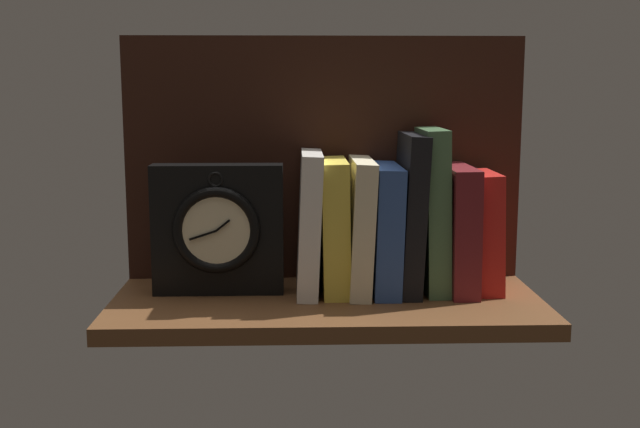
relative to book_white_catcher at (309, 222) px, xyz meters
The scene contains 11 objects.
ground_plane 13.45cm from the book_white_catcher, 61.32° to the right, with size 65.96×28.83×2.50cm, color brown.
back_panel 13.09cm from the book_white_catcher, 73.80° to the left, with size 65.96×1.20×40.33cm, color black.
book_white_catcher is the anchor object (origin of this frame).
book_yellow_seinlanguage 4.01cm from the book_white_catcher, ahead, with size 4.12×14.78×20.87cm, color gold.
book_cream_twain 8.00cm from the book_white_catcher, ahead, with size 3.30×16.85×20.93cm, color beige.
book_blue_modern 12.02cm from the book_white_catcher, ahead, with size 4.10×16.18×20.01cm, color #2D4C8E.
book_black_skeptic 15.95cm from the book_white_catcher, ahead, with size 3.12×15.45×24.91cm, color black.
book_green_romantic 19.58cm from the book_white_catcher, ahead, with size 3.50×13.47×25.71cm, color #476B44.
book_maroon_dawkins 23.65cm from the book_white_catcher, ahead, with size 4.14×15.99×19.81cm, color maroon.
book_red_requiem 27.89cm from the book_white_catcher, ahead, with size 3.69×12.12×18.86cm, color red.
framed_clock 14.34cm from the book_white_catcher, behind, with size 20.34×5.79×20.34cm.
Camera 1 is at (-4.84, -115.90, 32.56)cm, focal length 43.74 mm.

